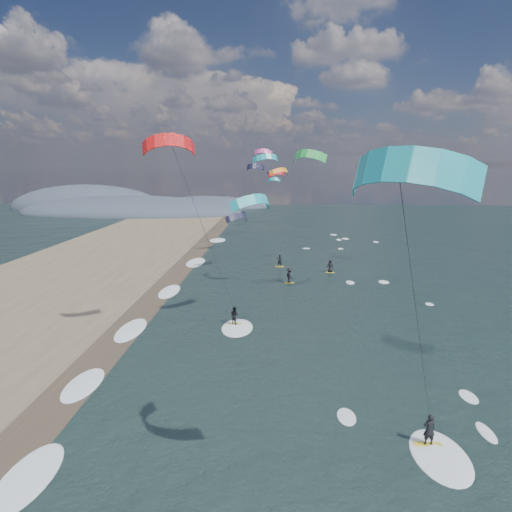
{
  "coord_description": "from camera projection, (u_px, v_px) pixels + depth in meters",
  "views": [
    {
      "loc": [
        0.4,
        -17.73,
        13.36
      ],
      "look_at": [
        -1.0,
        12.0,
        7.0
      ],
      "focal_mm": 30.0,
      "sensor_mm": 36.0,
      "label": 1
    }
  ],
  "objects": [
    {
      "name": "coastal_hills",
      "position": [
        125.0,
        211.0,
        127.55
      ],
      "size": [
        80.0,
        41.0,
        15.0
      ],
      "color": "#3D4756",
      "rests_on": "ground"
    },
    {
      "name": "ground",
      "position": [
        265.0,
        454.0,
        20.12
      ],
      "size": [
        260.0,
        260.0,
        0.0
      ],
      "primitive_type": "plane",
      "color": "black",
      "rests_on": "ground"
    },
    {
      "name": "bg_kite_field",
      "position": [
        272.0,
        171.0,
        68.5
      ],
      "size": [
        10.55,
        80.91,
        10.09
      ],
      "color": "#D83F8C",
      "rests_on": "ground"
    },
    {
      "name": "shoreline_surf",
      "position": [
        138.0,
        331.0,
        35.03
      ],
      "size": [
        2.4,
        79.4,
        0.11
      ],
      "color": "white",
      "rests_on": "ground"
    },
    {
      "name": "kitesurfer_near_b",
      "position": [
        195.0,
        211.0,
        30.44
      ],
      "size": [
        6.94,
        8.56,
        15.87
      ],
      "color": "gold",
      "rests_on": "ground"
    },
    {
      "name": "kitesurfer_near_a",
      "position": [
        410.0,
        251.0,
        13.97
      ],
      "size": [
        7.68,
        9.2,
        14.43
      ],
      "color": "gold",
      "rests_on": "ground"
    },
    {
      "name": "wet_sand_strip",
      "position": [
        101.0,
        356.0,
        30.44
      ],
      "size": [
        3.0,
        240.0,
        0.0
      ],
      "primitive_type": "cube",
      "color": "#382D23",
      "rests_on": "ground"
    },
    {
      "name": "far_kitesurfers",
      "position": [
        300.0,
        270.0,
        51.94
      ],
      "size": [
        7.47,
        9.01,
        1.74
      ],
      "color": "gold",
      "rests_on": "ground"
    }
  ]
}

